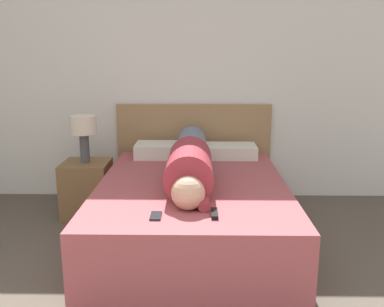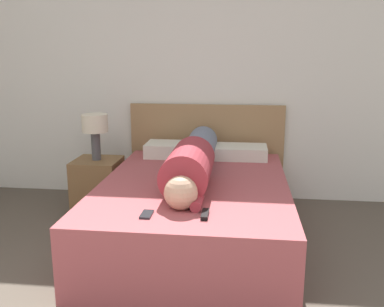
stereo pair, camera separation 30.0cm
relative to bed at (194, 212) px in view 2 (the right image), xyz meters
The scene contains 10 objects.
wall_back 1.57m from the bed, 102.28° to the left, with size 5.27×0.06×2.60m.
bed is the anchor object (origin of this frame).
headboard 1.09m from the bed, 90.00° to the left, with size 1.51×0.04×0.94m.
nightstand 1.10m from the bed, 149.51° to the left, with size 0.40×0.40×0.48m.
table_lamp 1.23m from the bed, 149.51° to the left, with size 0.23×0.23×0.41m.
person_lying 0.39m from the bed, 102.57° to the left, with size 0.32×1.61×0.32m.
pillow_near_headboard 0.88m from the bed, 110.35° to the left, with size 0.49×0.32×0.13m.
pillow_second 0.90m from the bed, 66.24° to the left, with size 0.47×0.32×0.11m.
tv_remote 0.74m from the bed, 78.34° to the right, with size 0.04×0.15×0.02m.
cell_phone 0.78m from the bed, 105.99° to the right, with size 0.06×0.13×0.01m.
Camera 2 is at (0.59, -0.64, 1.43)m, focal length 40.00 mm.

